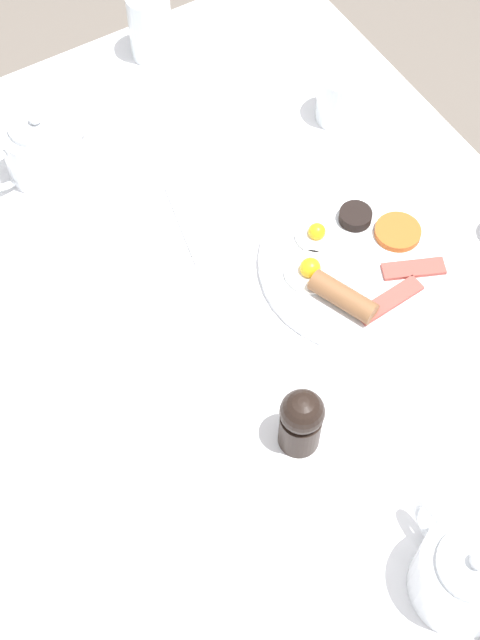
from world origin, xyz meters
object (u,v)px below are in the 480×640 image
Objects in this scene: breakfast_plate at (358,264)px; spoon_for_tea at (184,225)px; teapot_near at (42,147)px; teapot_far at (465,575)px; water_glass_short at (150,26)px; water_glass_tall at (340,97)px; knife_by_plate at (140,388)px; pepper_grinder at (301,421)px.

breakfast_plate is 1.91× the size of spoon_for_tea.
breakfast_plate is at bearing -63.19° from teapot_near.
teapot_near is (0.29, -0.38, 0.04)m from breakfast_plate.
teapot_near is 1.32× the size of spoon_for_tea.
teapot_far is 0.93m from water_glass_short.
knife_by_plate is at bearing 28.53° from water_glass_tall.
teapot_far is 0.60m from spoon_for_tea.
breakfast_plate is 2.63× the size of pepper_grinder.
breakfast_plate is 0.44m from teapot_far.
water_glass_short is 0.55× the size of knife_by_plate.
water_glass_tall reaches higher than knife_by_plate.
water_glass_short is (-0.25, -0.13, 0.01)m from teapot_near.
water_glass_tall is (-0.42, 0.13, -0.00)m from teapot_near.
water_glass_tall reaches higher than breakfast_plate.
teapot_far is at bearing 69.74° from breakfast_plate.
water_glass_tall is 0.32m from water_glass_short.
teapot_near is 0.94× the size of knife_by_plate.
pepper_grinder is 0.72× the size of spoon_for_tea.
water_glass_tall is at bearing -168.40° from spoon_for_tea.
pepper_grinder is at bearing -163.60° from teapot_far.
knife_by_plate is 0.26m from spoon_for_tea.
breakfast_plate is at bearing 61.26° from water_glass_tall.
knife_by_plate is (0.30, 0.52, -0.05)m from water_glass_short.
spoon_for_tea is at bearing 11.60° from water_glass_tall.
water_glass_tall is at bearing -151.47° from knife_by_plate.
knife_by_plate is 1.41× the size of spoon_for_tea.
teapot_far is 1.33× the size of spoon_for_tea.
teapot_far is at bearing 83.16° from water_glass_short.
pepper_grinder is at bearing -91.93° from teapot_near.
breakfast_plate is 0.28m from water_glass_tall.
knife_by_plate is at bearing 48.66° from spoon_for_tea.
water_glass_tall is 0.75× the size of water_glass_short.
teapot_far reaches higher than spoon_for_tea.
teapot_near is 1.72× the size of water_glass_short.
water_glass_short is (-0.11, -0.92, 0.01)m from teapot_far.
water_glass_short is at bearing -110.91° from spoon_for_tea.
spoon_for_tea is at bearing 69.09° from water_glass_short.
water_glass_short is 0.70m from pepper_grinder.
teapot_far reaches higher than water_glass_tall.
teapot_near reaches higher than knife_by_plate.
teapot_near is 0.99× the size of teapot_far.
teapot_far is 0.25m from pepper_grinder.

